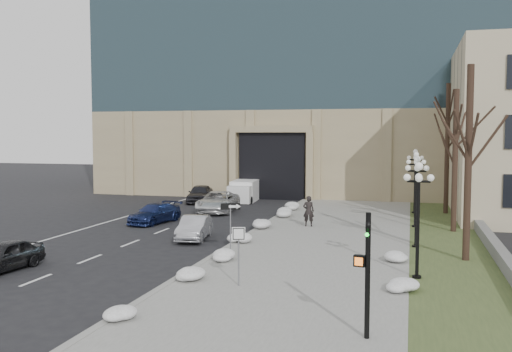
# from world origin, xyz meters

# --- Properties ---
(ground) EXTENTS (160.00, 160.00, 0.00)m
(ground) POSITION_xyz_m (0.00, 0.00, 0.00)
(ground) COLOR black
(ground) RESTS_ON ground
(sidewalk) EXTENTS (9.00, 40.00, 0.12)m
(sidewalk) POSITION_xyz_m (3.50, 14.00, 0.06)
(sidewalk) COLOR gray
(sidewalk) RESTS_ON ground
(curb) EXTENTS (0.30, 40.00, 0.14)m
(curb) POSITION_xyz_m (-1.00, 14.00, 0.07)
(curb) COLOR gray
(curb) RESTS_ON ground
(grass_strip) EXTENTS (4.00, 40.00, 0.10)m
(grass_strip) POSITION_xyz_m (10.00, 14.00, 0.05)
(grass_strip) COLOR #3A4A25
(grass_strip) RESTS_ON ground
(stone_wall) EXTENTS (0.50, 30.00, 0.70)m
(stone_wall) POSITION_xyz_m (12.00, 16.00, 0.35)
(stone_wall) COLOR slate
(stone_wall) RESTS_ON ground
(office_tower) EXTENTS (40.00, 24.70, 36.00)m
(office_tower) POSITION_xyz_m (-2.01, 43.58, 18.49)
(office_tower) COLOR tan
(office_tower) RESTS_ON ground
(car_a) EXTENTS (1.95, 4.01, 1.32)m
(car_a) POSITION_xyz_m (-8.85, 2.98, 0.66)
(car_a) COLOR black
(car_a) RESTS_ON ground
(car_b) EXTENTS (2.03, 4.15, 1.31)m
(car_b) POSITION_xyz_m (-3.60, 11.99, 0.65)
(car_b) COLOR #AFB1B7
(car_b) RESTS_ON ground
(car_c) EXTENTS (2.59, 4.67, 1.28)m
(car_c) POSITION_xyz_m (-8.28, 16.79, 0.64)
(car_c) COLOR navy
(car_c) RESTS_ON ground
(car_d) EXTENTS (3.16, 5.79, 1.54)m
(car_d) POSITION_xyz_m (-5.99, 22.94, 0.77)
(car_d) COLOR silver
(car_d) RESTS_ON ground
(car_e) EXTENTS (2.60, 4.77, 1.54)m
(car_e) POSITION_xyz_m (-9.36, 28.06, 0.77)
(car_e) COLOR #313136
(car_e) RESTS_ON ground
(pedestrian) EXTENTS (0.76, 0.56, 1.91)m
(pedestrian) POSITION_xyz_m (1.88, 17.43, 1.07)
(pedestrian) COLOR black
(pedestrian) RESTS_ON sidewalk
(box_truck) EXTENTS (2.45, 5.84, 1.81)m
(box_truck) POSITION_xyz_m (-5.98, 30.11, 0.88)
(box_truck) COLOR silver
(box_truck) RESTS_ON ground
(one_way_sign) EXTENTS (0.97, 0.42, 2.60)m
(one_way_sign) POSITION_xyz_m (-0.08, 8.16, 2.15)
(one_way_sign) COLOR slate
(one_way_sign) RESTS_ON ground
(keep_sign) EXTENTS (0.49, 0.21, 2.36)m
(keep_sign) POSITION_xyz_m (1.74, 2.96, 1.74)
(keep_sign) COLOR slate
(keep_sign) RESTS_ON ground
(traffic_signal) EXTENTS (0.63, 0.84, 3.70)m
(traffic_signal) POSITION_xyz_m (6.84, -1.43, 1.84)
(traffic_signal) COLOR black
(traffic_signal) RESTS_ON ground
(snow_clump_a) EXTENTS (1.10, 1.60, 0.36)m
(snow_clump_a) POSITION_xyz_m (-0.67, -1.92, 0.30)
(snow_clump_a) COLOR white
(snow_clump_a) RESTS_ON sidewalk
(snow_clump_b) EXTENTS (1.10, 1.60, 0.36)m
(snow_clump_b) POSITION_xyz_m (-0.34, 2.95, 0.30)
(snow_clump_b) COLOR white
(snow_clump_b) RESTS_ON sidewalk
(snow_clump_c) EXTENTS (1.10, 1.60, 0.36)m
(snow_clump_c) POSITION_xyz_m (-0.34, 6.57, 0.30)
(snow_clump_c) COLOR white
(snow_clump_c) RESTS_ON sidewalk
(snow_clump_d) EXTENTS (1.10, 1.60, 0.36)m
(snow_clump_d) POSITION_xyz_m (-0.76, 11.55, 0.30)
(snow_clump_d) COLOR white
(snow_clump_d) RESTS_ON sidewalk
(snow_clump_e) EXTENTS (1.10, 1.60, 0.36)m
(snow_clump_e) POSITION_xyz_m (-0.86, 16.33, 0.30)
(snow_clump_e) COLOR white
(snow_clump_e) RESTS_ON sidewalk
(snow_clump_f) EXTENTS (1.10, 1.60, 0.36)m
(snow_clump_f) POSITION_xyz_m (-0.31, 21.09, 0.30)
(snow_clump_f) COLOR white
(snow_clump_f) RESTS_ON sidewalk
(snow_clump_g) EXTENTS (1.10, 1.60, 0.36)m
(snow_clump_g) POSITION_xyz_m (-0.51, 24.54, 0.30)
(snow_clump_g) COLOR white
(snow_clump_g) RESTS_ON sidewalk
(snow_clump_h) EXTENTS (1.10, 1.60, 0.36)m
(snow_clump_h) POSITION_xyz_m (7.55, 3.57, 0.30)
(snow_clump_h) COLOR white
(snow_clump_h) RESTS_ON sidewalk
(snow_clump_i) EXTENTS (1.10, 1.60, 0.36)m
(snow_clump_i) POSITION_xyz_m (7.40, 8.85, 0.30)
(snow_clump_i) COLOR white
(snow_clump_i) RESTS_ON sidewalk
(lamppost_a) EXTENTS (1.18, 1.18, 4.76)m
(lamppost_a) POSITION_xyz_m (8.30, 6.00, 3.07)
(lamppost_a) COLOR black
(lamppost_a) RESTS_ON ground
(lamppost_b) EXTENTS (1.18, 1.18, 4.76)m
(lamppost_b) POSITION_xyz_m (8.30, 12.50, 3.07)
(lamppost_b) COLOR black
(lamppost_b) RESTS_ON ground
(lamppost_c) EXTENTS (1.18, 1.18, 4.76)m
(lamppost_c) POSITION_xyz_m (8.30, 19.00, 3.07)
(lamppost_c) COLOR black
(lamppost_c) RESTS_ON ground
(lamppost_d) EXTENTS (1.18, 1.18, 4.76)m
(lamppost_d) POSITION_xyz_m (8.30, 25.50, 3.07)
(lamppost_d) COLOR black
(lamppost_d) RESTS_ON ground
(tree_near) EXTENTS (3.20, 3.20, 9.00)m
(tree_near) POSITION_xyz_m (10.50, 10.00, 5.83)
(tree_near) COLOR black
(tree_near) RESTS_ON ground
(tree_mid) EXTENTS (3.20, 3.20, 8.50)m
(tree_mid) POSITION_xyz_m (10.50, 18.00, 5.50)
(tree_mid) COLOR black
(tree_mid) RESTS_ON ground
(tree_far) EXTENTS (3.20, 3.20, 9.50)m
(tree_far) POSITION_xyz_m (10.50, 26.00, 6.15)
(tree_far) COLOR black
(tree_far) RESTS_ON ground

